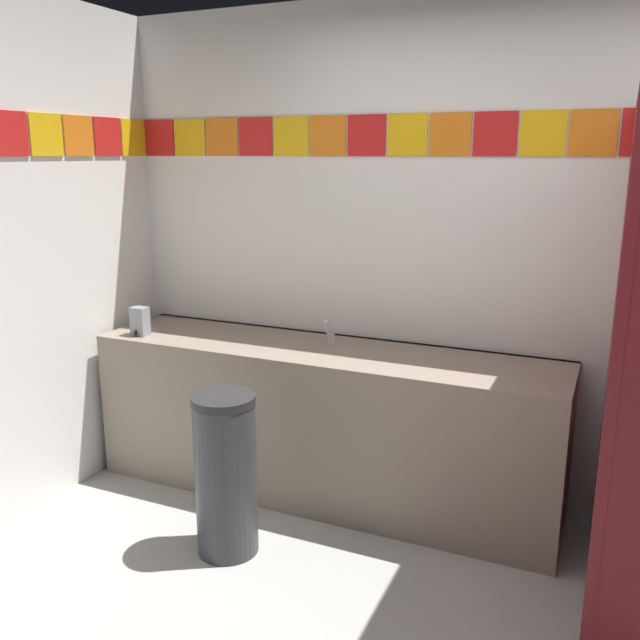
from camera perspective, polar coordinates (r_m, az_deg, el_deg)
The scene contains 5 objects.
wall_back at distance 3.50m, azimuth 17.66°, elevation 4.72°, with size 4.59×0.09×2.59m.
vanity_counter at distance 3.67m, azimuth 0.24°, elevation -8.52°, with size 2.50×0.59×0.83m.
faucet_center at distance 3.59m, azimuth 0.82°, elevation -1.21°, with size 0.04×0.10×0.14m.
soap_dispenser at distance 3.89m, azimuth -14.99°, elevation -0.11°, with size 0.09×0.09×0.16m.
trash_bin at distance 3.20m, azimuth -7.96°, elevation -12.82°, with size 0.29×0.29×0.77m.
Camera 1 is at (0.37, -1.84, 1.81)m, focal length 37.83 mm.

